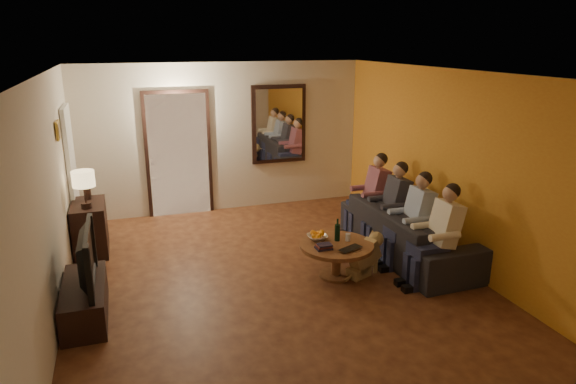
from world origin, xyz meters
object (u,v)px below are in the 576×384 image
object	(u,v)px
person_b	(414,223)
person_d	(373,198)
sofa	(407,232)
person_c	(392,210)
wine_bottle	(337,229)
bowl	(317,237)
laptop	(353,250)
person_a	(440,239)
coffee_table	(336,260)
dresser	(90,228)
tv	(80,258)
dog	(365,255)
tv_stand	(85,301)
table_lamp	(84,189)

from	to	relation	value
person_b	person_d	distance (m)	1.20
sofa	person_c	distance (m)	0.40
person_c	wine_bottle	bearing A→B (deg)	-154.62
bowl	laptop	size ratio (longest dim) A/B	0.79
person_a	coffee_table	size ratio (longest dim) A/B	1.26
laptop	person_b	bearing A→B (deg)	-7.42
dresser	tv	distance (m)	1.96
sofa	bowl	world-z (taller)	sofa
dresser	sofa	world-z (taller)	dresser
sofa	wine_bottle	bearing A→B (deg)	98.77
person_b	laptop	world-z (taller)	person_b
person_b	dog	size ratio (longest dim) A/B	2.14
bowl	dog	bearing A→B (deg)	-28.55
dresser	tv_stand	bearing A→B (deg)	-90.00
coffee_table	wine_bottle	xyz separation A→B (m)	(0.05, 0.10, 0.38)
person_c	bowl	size ratio (longest dim) A/B	4.63
table_lamp	tv	distance (m)	1.73
wine_bottle	laptop	distance (m)	0.41
dog	dresser	bearing A→B (deg)	127.72
person_a	person_d	size ratio (longest dim) A/B	1.00
person_a	laptop	size ratio (longest dim) A/B	3.65
tv_stand	sofa	xyz separation A→B (m)	(4.27, 0.39, 0.15)
dog	coffee_table	distance (m)	0.38
table_lamp	person_b	xyz separation A→B (m)	(4.17, -1.61, -0.40)
table_lamp	tv	xyz separation A→B (m)	(0.00, -1.71, -0.29)
sofa	coffee_table	size ratio (longest dim) A/B	2.54
coffee_table	bowl	size ratio (longest dim) A/B	3.68
person_d	tv_stand	bearing A→B (deg)	-162.75
tv_stand	wine_bottle	world-z (taller)	wine_bottle
dresser	person_b	distance (m)	4.56
dog	coffee_table	size ratio (longest dim) A/B	0.59
wine_bottle	dog	bearing A→B (deg)	-29.27
person_a	coffee_table	bearing A→B (deg)	152.34
tv	person_c	bearing A→B (deg)	-80.54
person_a	person_d	bearing A→B (deg)	90.00
sofa	person_c	size ratio (longest dim) A/B	2.02
dresser	person_b	world-z (taller)	person_b
dog	tv_stand	bearing A→B (deg)	157.22
dresser	person_c	xyz separation A→B (m)	(4.17, -1.23, 0.23)
tv	dog	bearing A→B (deg)	-89.89
sofa	bowl	bearing A→B (deg)	92.30
dresser	coffee_table	xyz separation A→B (m)	(3.04, -1.84, -0.14)
person_c	table_lamp	bearing A→B (deg)	166.34
person_d	coffee_table	xyz separation A→B (m)	(-1.13, -1.21, -0.38)
table_lamp	dog	size ratio (longest dim) A/B	0.96
person_a	table_lamp	bearing A→B (deg)	152.04
table_lamp	person_d	bearing A→B (deg)	-5.66
table_lamp	laptop	xyz separation A→B (m)	(3.14, -1.90, -0.54)
coffee_table	laptop	bearing A→B (deg)	-70.35
tv	table_lamp	bearing A→B (deg)	0.00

